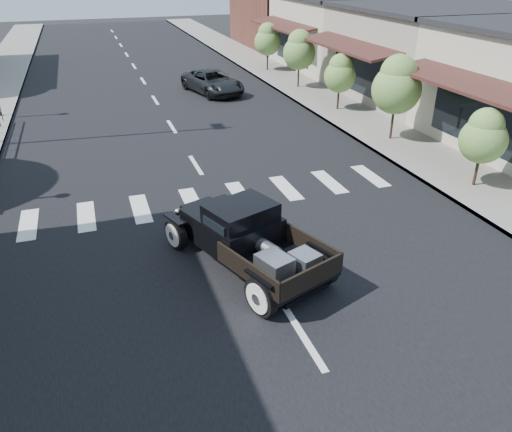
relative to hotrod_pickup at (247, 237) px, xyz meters
name	(u,v)px	position (x,y,z in m)	size (l,w,h in m)	color
ground	(257,263)	(0.28, 0.07, -0.84)	(120.00, 120.00, 0.00)	black
road	(161,110)	(0.28, 15.07, -0.83)	(14.00, 80.00, 0.02)	black
road_markings	(180,141)	(0.28, 10.07, -0.84)	(12.00, 60.00, 0.06)	silver
sidewalk_right	(315,95)	(8.78, 15.07, -0.76)	(3.00, 80.00, 0.15)	gray
storefront_mid	(443,54)	(15.28, 13.07, 1.41)	(10.00, 9.00, 4.50)	#A99E8E
storefront_far	(360,33)	(15.28, 22.07, 1.41)	(10.00, 9.00, 4.50)	#B6AF9A
far_building_right	(308,2)	(15.78, 32.07, 2.66)	(11.00, 10.00, 7.00)	brown
small_tree_a	(481,149)	(8.58, 2.06, 0.56)	(1.49, 1.49, 2.49)	#5F883E
small_tree_b	(395,99)	(8.58, 7.12, 0.95)	(1.97, 1.97, 3.28)	#5F883E
small_tree_c	(339,83)	(8.58, 11.93, 0.60)	(1.54, 1.54, 2.57)	#5F883E
small_tree_d	(299,60)	(8.58, 16.96, 0.85)	(1.84, 1.84, 3.07)	#5F883E
small_tree_e	(268,47)	(8.58, 22.22, 0.75)	(1.73, 1.73, 2.89)	#5F883E
hotrod_pickup	(247,237)	(0.00, 0.00, 0.00)	(2.26, 4.84, 1.68)	black
second_car	(213,82)	(3.64, 17.62, -0.21)	(2.08, 4.52, 1.26)	black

